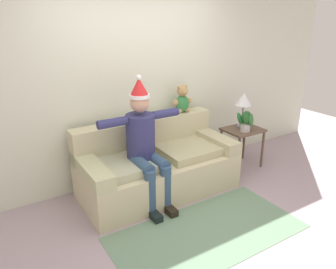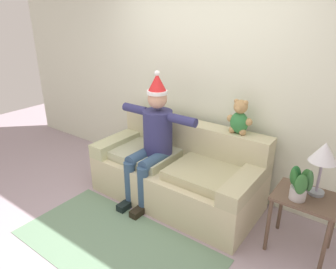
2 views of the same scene
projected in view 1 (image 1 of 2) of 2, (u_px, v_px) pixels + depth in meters
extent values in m
plane|color=#A2909B|center=(204.00, 229.00, 3.45)|extent=(10.00, 10.00, 0.00)
cube|color=beige|center=(135.00, 80.00, 4.22)|extent=(7.00, 0.10, 2.70)
cube|color=#C4BA93|center=(158.00, 175.00, 4.13)|extent=(1.95, 0.93, 0.46)
cube|color=#C0BA92|center=(145.00, 134.00, 4.25)|extent=(1.95, 0.24, 0.43)
cube|color=#B6B88B|center=(91.00, 169.00, 3.60)|extent=(0.22, 0.93, 0.16)
cube|color=#B5AF88|center=(212.00, 139.00, 4.45)|extent=(0.22, 0.93, 0.16)
cube|color=#A9AC8A|center=(128.00, 165.00, 3.78)|extent=(0.78, 0.65, 0.10)
cube|color=tan|center=(189.00, 149.00, 4.21)|extent=(0.78, 0.65, 0.10)
cylinder|color=navy|center=(141.00, 136.00, 3.79)|extent=(0.34, 0.34, 0.52)
sphere|color=tan|center=(140.00, 103.00, 3.65)|extent=(0.22, 0.22, 0.22)
cylinder|color=white|center=(139.00, 96.00, 3.62)|extent=(0.23, 0.23, 0.04)
cone|color=red|center=(139.00, 86.00, 3.59)|extent=(0.21, 0.21, 0.20)
sphere|color=white|center=(139.00, 77.00, 3.55)|extent=(0.06, 0.06, 0.06)
cylinder|color=#324C6B|center=(141.00, 164.00, 3.67)|extent=(0.14, 0.40, 0.14)
cylinder|color=#324C6B|center=(150.00, 193.00, 3.61)|extent=(0.13, 0.13, 0.56)
cube|color=black|center=(154.00, 215.00, 3.63)|extent=(0.10, 0.24, 0.08)
cylinder|color=#324C6B|center=(157.00, 160.00, 3.77)|extent=(0.14, 0.40, 0.14)
cylinder|color=#324C6B|center=(166.00, 189.00, 3.71)|extent=(0.13, 0.13, 0.56)
cube|color=black|center=(169.00, 210.00, 3.73)|extent=(0.10, 0.24, 0.08)
cylinder|color=navy|center=(112.00, 123.00, 3.55)|extent=(0.34, 0.10, 0.10)
cylinder|color=navy|center=(165.00, 114.00, 3.88)|extent=(0.34, 0.10, 0.10)
ellipsoid|color=#2F783B|center=(182.00, 104.00, 4.43)|extent=(0.20, 0.16, 0.24)
sphere|color=tan|center=(182.00, 91.00, 4.37)|extent=(0.15, 0.15, 0.15)
sphere|color=tan|center=(185.00, 92.00, 4.32)|extent=(0.07, 0.07, 0.07)
sphere|color=tan|center=(179.00, 87.00, 4.32)|extent=(0.05, 0.05, 0.05)
sphere|color=tan|center=(186.00, 87.00, 4.37)|extent=(0.05, 0.05, 0.05)
sphere|color=tan|center=(176.00, 103.00, 4.37)|extent=(0.08, 0.08, 0.08)
sphere|color=tan|center=(180.00, 111.00, 4.40)|extent=(0.08, 0.08, 0.08)
sphere|color=tan|center=(188.00, 101.00, 4.47)|extent=(0.08, 0.08, 0.08)
sphere|color=tan|center=(187.00, 110.00, 4.46)|extent=(0.08, 0.08, 0.08)
cube|color=brown|center=(243.00, 130.00, 4.71)|extent=(0.54, 0.44, 0.03)
cylinder|color=brown|center=(238.00, 156.00, 4.54)|extent=(0.04, 0.04, 0.56)
cylinder|color=brown|center=(262.00, 149.00, 4.78)|extent=(0.04, 0.04, 0.56)
cylinder|color=brown|center=(220.00, 148.00, 4.85)|extent=(0.04, 0.04, 0.56)
cylinder|color=brown|center=(244.00, 141.00, 5.09)|extent=(0.04, 0.04, 0.56)
cylinder|color=gray|center=(242.00, 125.00, 4.80)|extent=(0.14, 0.14, 0.03)
cylinder|color=gray|center=(243.00, 115.00, 4.75)|extent=(0.02, 0.02, 0.29)
cone|color=silver|center=(244.00, 99.00, 4.66)|extent=(0.24, 0.24, 0.18)
cylinder|color=#ADA8A5|center=(245.00, 127.00, 4.58)|extent=(0.14, 0.14, 0.12)
ellipsoid|color=#2D572D|center=(249.00, 117.00, 4.59)|extent=(0.10, 0.16, 0.20)
ellipsoid|color=#275624|center=(245.00, 117.00, 4.59)|extent=(0.15, 0.11, 0.20)
ellipsoid|color=#1D5C28|center=(240.00, 119.00, 4.56)|extent=(0.14, 0.16, 0.20)
ellipsoid|color=#225B24|center=(246.00, 119.00, 4.49)|extent=(0.15, 0.12, 0.20)
ellipsoid|color=#2D602C|center=(251.00, 120.00, 4.49)|extent=(0.12, 0.11, 0.19)
cube|color=slate|center=(207.00, 232.00, 3.40)|extent=(2.03, 1.02, 0.01)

